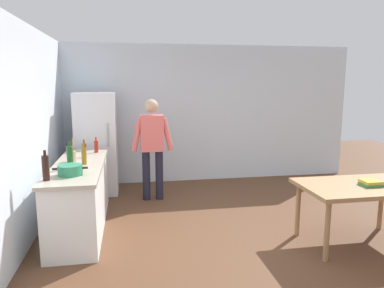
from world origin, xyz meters
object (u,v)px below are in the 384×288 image
object	(u,v)px
book_stack	(372,183)
bottle_wine_green	(70,157)
dining_table	(359,191)
bottle_oil_amber	(84,156)
bottle_sauce_red	(96,146)
refrigerator	(97,144)
cooking_pot	(70,170)
bottle_wine_dark	(46,168)
utensil_jar	(72,156)
person	(152,143)
bottle_beer_brown	(84,150)

from	to	relation	value
book_stack	bottle_wine_green	bearing A→B (deg)	165.81
dining_table	bottle_oil_amber	bearing A→B (deg)	162.67
book_stack	bottle_sauce_red	bearing A→B (deg)	150.16
bottle_sauce_red	book_stack	size ratio (longest dim) A/B	0.88
refrigerator	cooking_pot	bearing A→B (deg)	-92.91
refrigerator	bottle_wine_dark	size ratio (longest dim) A/B	5.29
dining_table	book_stack	distance (m)	0.17
utensil_jar	bottle_wine_dark	world-z (taller)	bottle_wine_dark
dining_table	utensil_jar	xyz separation A→B (m)	(-3.50, 1.26, 0.31)
utensil_jar	bottle_wine_green	size ratio (longest dim) A/B	0.94
person	book_stack	size ratio (longest dim) A/B	6.22
cooking_pot	bottle_sauce_red	world-z (taller)	bottle_sauce_red
dining_table	bottle_oil_amber	xyz separation A→B (m)	(-3.32, 1.04, 0.34)
bottle_wine_dark	book_stack	xyz separation A→B (m)	(3.75, -0.35, -0.26)
bottle_sauce_red	cooking_pot	bearing A→B (deg)	-97.49
bottle_wine_green	bottle_wine_dark	bearing A→B (deg)	-107.07
utensil_jar	bottle_beer_brown	xyz separation A→B (m)	(0.14, 0.24, 0.03)
person	bottle_sauce_red	size ratio (longest dim) A/B	7.08
person	bottle_wine_green	distance (m)	1.72
person	cooking_pot	bearing A→B (deg)	-122.60
cooking_pot	bottle_wine_green	xyz separation A→B (m)	(-0.05, 0.36, 0.09)
bottle_beer_brown	bottle_wine_green	bearing A→B (deg)	-98.37
dining_table	bottle_wine_dark	size ratio (longest dim) A/B	4.12
bottle_oil_amber	book_stack	xyz separation A→B (m)	(3.43, -1.10, -0.24)
dining_table	bottle_wine_green	bearing A→B (deg)	166.35
refrigerator	bottle_sauce_red	size ratio (longest dim) A/B	7.50
dining_table	cooking_pot	distance (m)	3.46
utensil_jar	bottle_oil_amber	xyz separation A→B (m)	(0.19, -0.22, 0.04)
bottle_beer_brown	bottle_oil_amber	xyz separation A→B (m)	(0.05, -0.47, 0.01)
bottle_sauce_red	book_stack	distance (m)	3.87
refrigerator	book_stack	xyz separation A→B (m)	(3.42, -2.76, -0.12)
person	bottle_wine_green	bearing A→B (deg)	-130.52
cooking_pot	bottle_sauce_red	size ratio (longest dim) A/B	1.67
person	bottle_wine_green	size ratio (longest dim) A/B	5.00
cooking_pot	refrigerator	bearing A→B (deg)	87.09
bottle_wine_green	bottle_oil_amber	distance (m)	0.25
bottle_oil_amber	book_stack	distance (m)	3.61
dining_table	utensil_jar	size ratio (longest dim) A/B	4.37
bottle_wine_dark	bottle_sauce_red	bearing A→B (deg)	75.59
dining_table	bottle_sauce_red	size ratio (longest dim) A/B	5.83
cooking_pot	utensil_jar	distance (m)	0.78
refrigerator	bottle_sauce_red	distance (m)	0.85
bottle_beer_brown	cooking_pot	bearing A→B (deg)	-92.49
bottle_beer_brown	bottle_wine_green	world-z (taller)	bottle_wine_green
bottle_beer_brown	bottle_oil_amber	world-z (taller)	bottle_oil_amber
dining_table	cooking_pot	bearing A→B (deg)	171.91
person	bottle_beer_brown	xyz separation A→B (m)	(-1.02, -0.65, 0.03)
refrigerator	bottle_wine_green	xyz separation A→B (m)	(-0.17, -1.86, 0.15)
bottle_wine_dark	book_stack	size ratio (longest dim) A/B	1.24
bottle_beer_brown	utensil_jar	bearing A→B (deg)	-119.24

